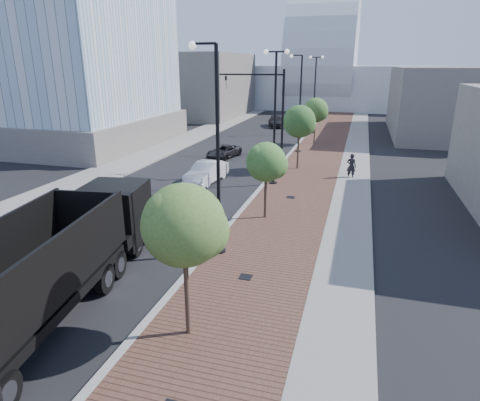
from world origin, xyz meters
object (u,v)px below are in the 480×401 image
(dark_car_mid, at_px, (224,152))
(pedestrian, at_px, (351,166))
(white_sedan, at_px, (206,172))
(dump_truck, at_px, (80,249))

(dark_car_mid, relative_size, pedestrian, 2.11)
(white_sedan, bearing_deg, dark_car_mid, 105.05)
(dump_truck, distance_m, dark_car_mid, 23.96)
(white_sedan, xyz_separation_m, pedestrian, (10.22, 4.06, 0.20))
(dump_truck, bearing_deg, dark_car_mid, 86.09)
(white_sedan, relative_size, pedestrian, 2.40)
(dark_car_mid, bearing_deg, pedestrian, -7.79)
(dark_car_mid, distance_m, pedestrian, 12.49)
(dump_truck, bearing_deg, white_sedan, 83.39)
(dump_truck, relative_size, pedestrian, 7.12)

